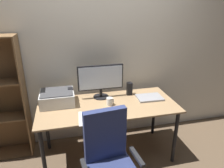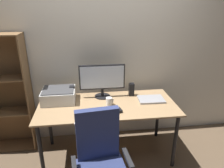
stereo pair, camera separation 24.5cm
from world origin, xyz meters
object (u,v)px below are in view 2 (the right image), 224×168
(speaker_left, at_px, (72,92))
(speaker_right, at_px, (131,89))
(laptop, at_px, (151,99))
(printer, at_px, (59,95))
(desk, at_px, (107,110))
(keyboard, at_px, (101,112))
(mouse, at_px, (119,110))
(coffee_mug, at_px, (109,101))
(monitor, at_px, (102,79))
(bookshelf, at_px, (1,95))

(speaker_left, xyz_separation_m, speaker_right, (0.76, 0.00, 0.00))
(laptop, bearing_deg, printer, 176.04)
(desk, distance_m, keyboard, 0.23)
(mouse, bearing_deg, desk, 108.58)
(mouse, bearing_deg, keyboard, 169.63)
(keyboard, distance_m, laptop, 0.69)
(keyboard, bearing_deg, desk, 63.09)
(coffee_mug, height_order, speaker_left, speaker_left)
(monitor, relative_size, coffee_mug, 6.14)
(keyboard, xyz_separation_m, printer, (-0.50, 0.36, 0.07))
(desk, height_order, monitor, monitor)
(keyboard, xyz_separation_m, speaker_left, (-0.33, 0.41, 0.08))
(coffee_mug, height_order, bookshelf, bookshelf)
(monitor, distance_m, keyboard, 0.49)
(speaker_left, bearing_deg, laptop, -9.93)
(keyboard, relative_size, coffee_mug, 3.08)
(keyboard, relative_size, mouse, 3.02)
(keyboard, height_order, bookshelf, bookshelf)
(keyboard, distance_m, speaker_right, 0.60)
(laptop, bearing_deg, desk, -172.80)
(monitor, bearing_deg, desk, -80.10)
(keyboard, distance_m, speaker_left, 0.54)
(desk, height_order, keyboard, keyboard)
(speaker_right, height_order, printer, speaker_right)
(laptop, distance_m, printer, 1.15)
(monitor, relative_size, printer, 1.44)
(coffee_mug, height_order, printer, printer)
(desk, height_order, bookshelf, bookshelf)
(laptop, relative_size, printer, 0.80)
(keyboard, xyz_separation_m, coffee_mug, (0.11, 0.18, 0.04))
(keyboard, distance_m, bookshelf, 1.38)
(desk, bearing_deg, mouse, -59.46)
(mouse, relative_size, speaker_right, 0.56)
(mouse, bearing_deg, speaker_left, 130.56)
(printer, bearing_deg, speaker_left, 16.85)
(desk, bearing_deg, speaker_right, 32.97)
(coffee_mug, xyz_separation_m, laptop, (0.54, 0.06, -0.04))
(mouse, height_order, speaker_right, speaker_right)
(coffee_mug, bearing_deg, speaker_right, 35.88)
(desk, xyz_separation_m, speaker_left, (-0.42, 0.22, 0.16))
(speaker_left, bearing_deg, coffee_mug, -27.86)
(keyboard, height_order, speaker_right, speaker_right)
(desk, relative_size, speaker_right, 9.75)
(monitor, distance_m, bookshelf, 1.33)
(keyboard, bearing_deg, speaker_left, 126.87)
(monitor, relative_size, keyboard, 1.99)
(desk, bearing_deg, bookshelf, 164.56)
(keyboard, height_order, printer, printer)
(desk, bearing_deg, keyboard, -114.91)
(desk, xyz_separation_m, monitor, (-0.04, 0.23, 0.33))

